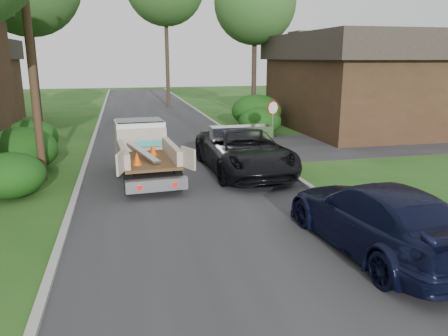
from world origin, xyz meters
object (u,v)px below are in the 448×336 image
navy_suv (378,217)px  stop_sign (273,114)px  utility_pole (30,41)px  black_pickup (244,150)px  tree_right_far (255,3)px  flatbed_truck (143,147)px  house_right (361,80)px

navy_suv → stop_sign: bearing=-101.5°
utility_pole → black_pickup: 8.97m
tree_right_far → utility_pole: bearing=-130.8°
flatbed_truck → navy_suv: (5.16, -8.65, -0.29)m
utility_pole → black_pickup: (7.88, -0.48, -4.27)m
utility_pole → house_right: bearing=26.0°
navy_suv → tree_right_far: bearing=-103.5°
house_right → flatbed_truck: 17.28m
flatbed_truck → stop_sign: bearing=25.5°
stop_sign → tree_right_far: 13.08m
stop_sign → flatbed_truck: 7.93m
house_right → black_pickup: size_ratio=1.99×
tree_right_far → navy_suv: (-4.00, -23.57, -7.63)m
utility_pole → navy_suv: (8.98, -8.55, -4.32)m
utility_pole → tree_right_far: size_ratio=0.87×
black_pickup → navy_suv: bearing=-83.7°
house_right → tree_right_far: tree_right_far is taller
house_right → tree_right_far: 9.72m
black_pickup → house_right: bearing=40.3°
stop_sign → utility_pole: 11.91m
tree_right_far → flatbed_truck: tree_right_far is taller
flatbed_truck → tree_right_far: bearing=54.2°
stop_sign → utility_pole: size_ratio=0.25×
stop_sign → navy_suv: (-1.70, -12.57, -0.93)m
utility_pole → navy_suv: 13.14m
stop_sign → house_right: size_ratio=0.19×
utility_pole → house_right: 20.66m
black_pickup → utility_pole: bearing=175.0°
stop_sign → utility_pole: bearing=-159.4°
utility_pole → black_pickup: utility_pole is taller
house_right → utility_pole: bearing=-154.0°
house_right → navy_suv: size_ratio=2.22×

